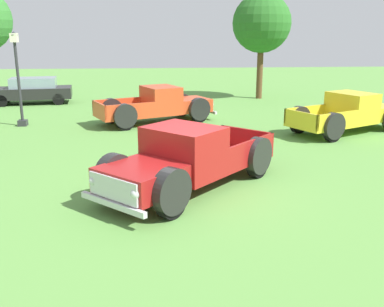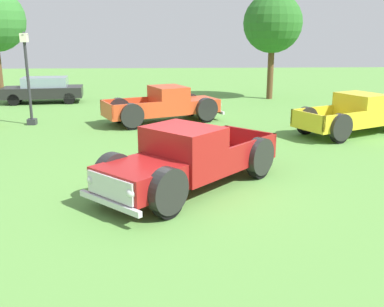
{
  "view_description": "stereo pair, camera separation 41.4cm",
  "coord_description": "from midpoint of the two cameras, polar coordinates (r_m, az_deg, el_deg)",
  "views": [
    {
      "loc": [
        -0.91,
        -10.63,
        3.86
      ],
      "look_at": [
        0.04,
        0.12,
        0.9
      ],
      "focal_mm": 41.28,
      "sensor_mm": 36.0,
      "label": 1
    },
    {
      "loc": [
        -0.49,
        -10.66,
        3.86
      ],
      "look_at": [
        0.04,
        0.12,
        0.9
      ],
      "focal_mm": 41.28,
      "sensor_mm": 36.0,
      "label": 2
    }
  ],
  "objects": [
    {
      "name": "pickup_truck_behind_right",
      "position": [
        18.83,
        19.4,
        4.96
      ],
      "size": [
        5.39,
        3.9,
        1.57
      ],
      "color": "yellow",
      "rests_on": "ground_plane"
    },
    {
      "name": "pickup_truck_foreground",
      "position": [
        10.93,
        -2.36,
        -1.02
      ],
      "size": [
        5.06,
        5.17,
        1.64
      ],
      "color": "maroon",
      "rests_on": "ground_plane"
    },
    {
      "name": "sedan_distant_a",
      "position": [
        26.51,
        -20.38,
        7.68
      ],
      "size": [
        4.53,
        2.33,
        1.45
      ],
      "color": "black",
      "rests_on": "ground_plane"
    },
    {
      "name": "lamp_post_near",
      "position": [
        20.08,
        -22.1,
        9.07
      ],
      "size": [
        0.36,
        0.36,
        3.91
      ],
      "color": "#2D2D33",
      "rests_on": "ground_plane"
    },
    {
      "name": "oak_tree_west",
      "position": [
        27.06,
        8.54,
        16.27
      ],
      "size": [
        3.42,
        3.42,
        6.11
      ],
      "color": "brown",
      "rests_on": "ground_plane"
    },
    {
      "name": "pickup_truck_behind_left",
      "position": [
        19.74,
        -4.45,
        6.26
      ],
      "size": [
        5.48,
        3.75,
        1.59
      ],
      "color": "#D14723",
      "rests_on": "ground_plane"
    },
    {
      "name": "ground_plane",
      "position": [
        11.34,
        -1.18,
        -4.55
      ],
      "size": [
        80.0,
        80.0,
        0.0
      ],
      "primitive_type": "plane",
      "color": "#5B9342"
    }
  ]
}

